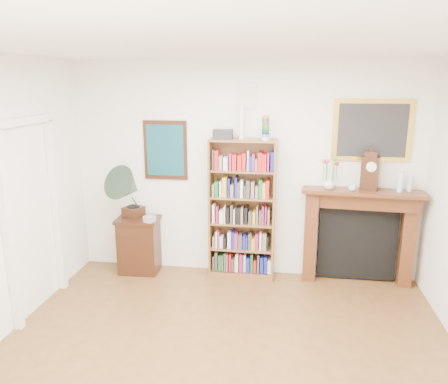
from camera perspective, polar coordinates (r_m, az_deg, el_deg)
name	(u,v)px	position (r m, az deg, el deg)	size (l,w,h in m)	color
room	(213,237)	(3.29, -1.48, -5.87)	(4.51, 5.01, 2.81)	brown
door_casing	(32,201)	(5.20, -23.76, -1.09)	(0.08, 1.02, 2.17)	white
teal_poster	(165,150)	(5.81, -7.65, 5.43)	(0.58, 0.04, 0.78)	black
small_picture	(246,96)	(5.55, 2.84, 12.39)	(0.26, 0.04, 0.30)	white
gilt_painting	(372,130)	(5.65, 18.79, 7.62)	(0.95, 0.04, 0.75)	gold
bookshelf	(242,202)	(5.61, 2.40, -1.33)	(0.85, 0.31, 2.11)	brown
side_cabinet	(139,245)	(6.06, -11.03, -6.81)	(0.56, 0.41, 0.76)	black
fireplace	(359,227)	(5.80, 17.19, -4.44)	(1.48, 0.46, 1.24)	#4E2712
gramophone	(129,189)	(5.77, -12.33, 0.42)	(0.63, 0.69, 0.75)	black
cd_stack	(149,219)	(5.75, -9.71, -3.47)	(0.12, 0.12, 0.08)	silver
mantel_clock	(370,172)	(5.61, 18.53, 2.55)	(0.23, 0.17, 0.47)	black
flower_vase	(329,183)	(5.55, 13.58, 1.15)	(0.14, 0.14, 0.15)	silver
teacup	(352,188)	(5.53, 16.43, 0.52)	(0.09, 0.09, 0.07)	silver
bottle_left	(400,182)	(5.65, 22.05, 1.20)	(0.07, 0.07, 0.24)	silver
bottle_right	(410,183)	(5.73, 23.09, 1.08)	(0.06, 0.06, 0.20)	silver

